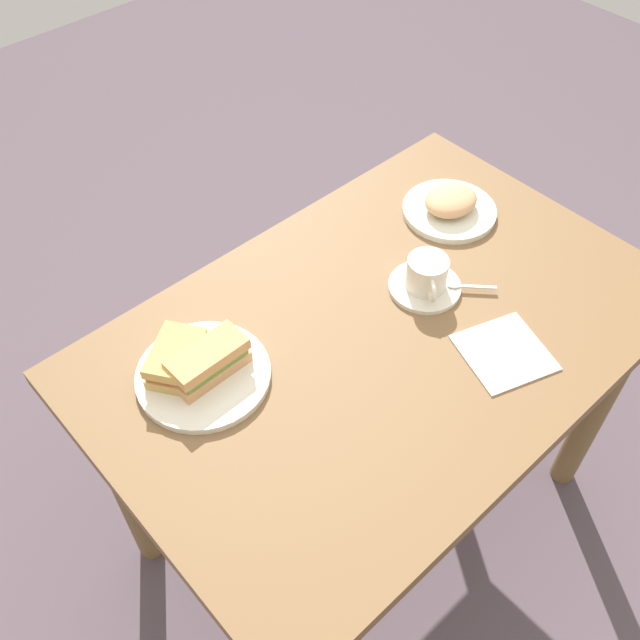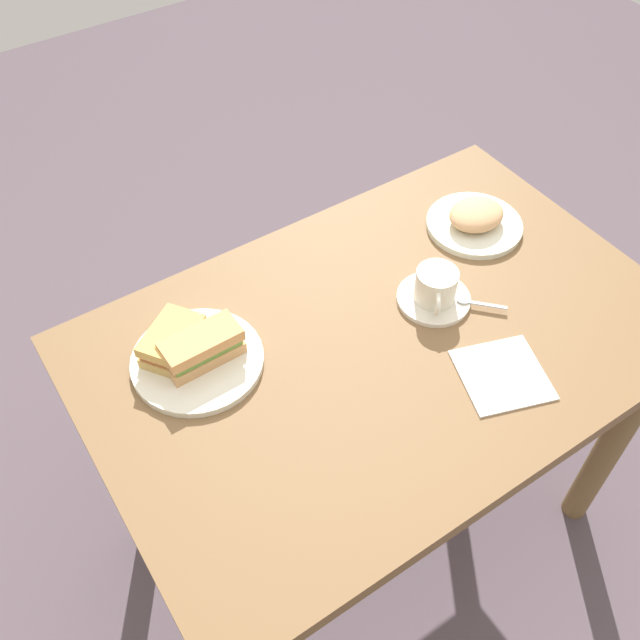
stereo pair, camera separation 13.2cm
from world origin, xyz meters
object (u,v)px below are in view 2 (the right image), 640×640
(sandwich_plate, at_px, (197,360))
(sandwich_back, at_px, (173,341))
(side_plate, at_px, (474,225))
(dining_table, at_px, (379,376))
(napkin, at_px, (502,375))
(spoon, at_px, (473,302))
(coffee_cup, at_px, (436,285))
(coffee_saucer, at_px, (433,299))
(sandwich_front, at_px, (202,348))

(sandwich_plate, distance_m, sandwich_back, 0.06)
(sandwich_back, bearing_deg, sandwich_plate, 123.47)
(side_plate, bearing_deg, dining_table, 21.75)
(sandwich_back, bearing_deg, side_plate, 176.98)
(dining_table, distance_m, napkin, 0.26)
(dining_table, distance_m, side_plate, 0.40)
(spoon, bearing_deg, sandwich_plate, -18.64)
(spoon, distance_m, napkin, 0.17)
(coffee_cup, relative_size, side_plate, 0.49)
(sandwich_plate, bearing_deg, sandwich_back, -56.53)
(sandwich_plate, height_order, spoon, spoon)
(spoon, distance_m, side_plate, 0.24)
(coffee_saucer, bearing_deg, coffee_cup, 53.58)
(side_plate, bearing_deg, sandwich_plate, 0.14)
(spoon, xyz_separation_m, napkin, (0.07, 0.16, -0.01))
(sandwich_front, distance_m, coffee_cup, 0.46)
(dining_table, xyz_separation_m, sandwich_plate, (0.32, -0.14, 0.13))
(sandwich_front, bearing_deg, coffee_cup, 165.95)
(coffee_cup, bearing_deg, sandwich_plate, -14.58)
(sandwich_back, relative_size, coffee_cup, 1.43)
(sandwich_plate, distance_m, side_plate, 0.67)
(napkin, bearing_deg, sandwich_plate, -36.49)
(coffee_saucer, bearing_deg, sandwich_back, -17.86)
(sandwich_front, xyz_separation_m, side_plate, (-0.66, -0.01, -0.04))
(dining_table, distance_m, coffee_cup, 0.22)
(dining_table, bearing_deg, spoon, 169.67)
(dining_table, height_order, sandwich_front, sandwich_front)
(coffee_cup, relative_size, spoon, 1.26)
(sandwich_plate, relative_size, side_plate, 1.17)
(coffee_saucer, xyz_separation_m, napkin, (0.01, 0.21, -0.00))
(sandwich_plate, height_order, coffee_saucer, sandwich_plate)
(sandwich_plate, height_order, coffee_cup, coffee_cup)
(sandwich_front, bearing_deg, coffee_saucer, 166.16)
(dining_table, xyz_separation_m, coffee_cup, (-0.14, -0.02, 0.17))
(sandwich_front, height_order, sandwich_back, sandwich_front)
(sandwich_plate, bearing_deg, spoon, 161.36)
(sandwich_front, bearing_deg, dining_table, 157.15)
(dining_table, xyz_separation_m, napkin, (-0.12, 0.19, 0.13))
(sandwich_front, relative_size, napkin, 0.96)
(sandwich_plate, bearing_deg, side_plate, -179.86)
(coffee_cup, bearing_deg, spoon, 135.11)
(sandwich_front, bearing_deg, sandwich_back, -51.34)
(dining_table, xyz_separation_m, coffee_saucer, (-0.14, -0.02, 0.13))
(side_plate, relative_size, napkin, 1.38)
(coffee_saucer, relative_size, spoon, 1.82)
(sandwich_plate, distance_m, napkin, 0.55)
(spoon, height_order, side_plate, spoon)
(sandwich_front, relative_size, spoon, 1.82)
(napkin, bearing_deg, side_plate, -124.32)
(dining_table, xyz_separation_m, sandwich_back, (0.35, -0.18, 0.17))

